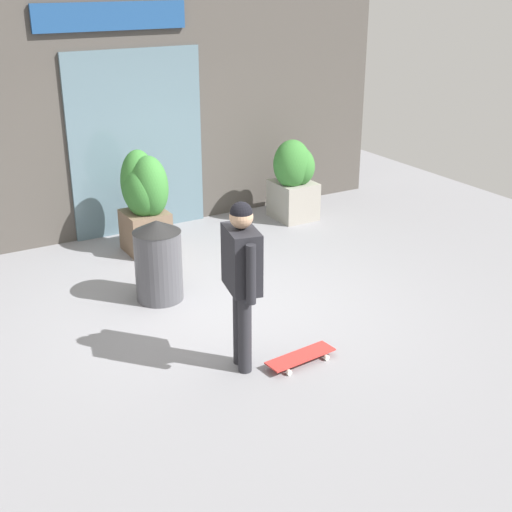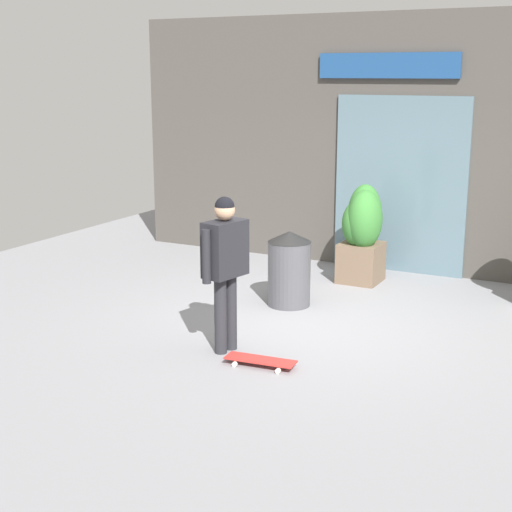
{
  "view_description": "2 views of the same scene",
  "coord_description": "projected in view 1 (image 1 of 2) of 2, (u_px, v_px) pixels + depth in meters",
  "views": [
    {
      "loc": [
        -3.25,
        -6.25,
        3.53
      ],
      "look_at": [
        -0.18,
        -0.99,
        1.03
      ],
      "focal_mm": 48.94,
      "sensor_mm": 36.0,
      "label": 1
    },
    {
      "loc": [
        3.32,
        -7.77,
        2.88
      ],
      "look_at": [
        -0.18,
        -0.99,
        1.03
      ],
      "focal_mm": 53.09,
      "sensor_mm": 36.0,
      "label": 2
    }
  ],
  "objects": [
    {
      "name": "ground_plane",
      "position": [
        225.0,
        308.0,
        7.85
      ],
      "size": [
        12.0,
        12.0,
        0.0
      ],
      "primitive_type": "plane",
      "color": "gray"
    },
    {
      "name": "building_facade",
      "position": [
        120.0,
        102.0,
        9.58
      ],
      "size": [
        8.36,
        0.31,
        3.72
      ],
      "color": "#4C4742",
      "rests_on": "ground_plane"
    },
    {
      "name": "skateboarder",
      "position": [
        242.0,
        269.0,
        6.31
      ],
      "size": [
        0.36,
        0.64,
        1.66
      ],
      "rotation": [
        0.0,
        0.0,
        -0.22
      ],
      "color": "#28282D",
      "rests_on": "ground_plane"
    },
    {
      "name": "skateboard",
      "position": [
        301.0,
        357.0,
        6.74
      ],
      "size": [
        0.74,
        0.31,
        0.08
      ],
      "rotation": [
        0.0,
        0.0,
        0.09
      ],
      "color": "red",
      "rests_on": "ground_plane"
    },
    {
      "name": "planter_box_left",
      "position": [
        294.0,
        178.0,
        10.42
      ],
      "size": [
        0.66,
        0.66,
        1.24
      ],
      "color": "gray",
      "rests_on": "ground_plane"
    },
    {
      "name": "planter_box_right",
      "position": [
        144.0,
        197.0,
        9.18
      ],
      "size": [
        0.58,
        0.74,
        1.37
      ],
      "color": "brown",
      "rests_on": "ground_plane"
    },
    {
      "name": "trash_bin",
      "position": [
        158.0,
        260.0,
        7.9
      ],
      "size": [
        0.55,
        0.55,
        0.96
      ],
      "color": "#4C4C51",
      "rests_on": "ground_plane"
    }
  ]
}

